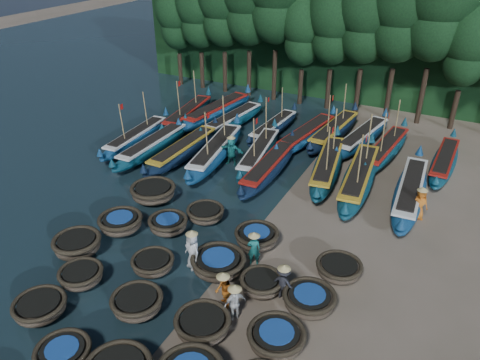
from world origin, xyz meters
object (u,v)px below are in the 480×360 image
at_px(long_boat_14, 334,131).
at_px(long_boat_4, 259,153).
at_px(fisherman_1, 254,247).
at_px(coracle_19, 309,299).
at_px(long_boat_16, 386,150).
at_px(coracle_24, 339,268).
at_px(coracle_16, 153,263).
at_px(coracle_14, 276,337).
at_px(coracle_15, 121,222).
at_px(coracle_23, 257,237).
at_px(fisherman_6, 420,203).
at_px(coracle_5, 40,307).
at_px(long_boat_3, 216,151).
at_px(coracle_20, 153,192).
at_px(long_boat_6, 327,166).
at_px(long_boat_2, 184,150).
at_px(long_boat_10, 217,111).
at_px(long_boat_0, 137,137).
at_px(fisherman_4, 235,301).
at_px(long_boat_1, 153,145).
at_px(coracle_18, 262,283).
at_px(long_boat_15, 362,137).
at_px(fisherman_2, 223,291).
at_px(long_boat_5, 269,167).
at_px(coracle_21, 168,224).
at_px(long_boat_13, 307,134).
at_px(long_boat_17, 444,161).
at_px(long_boat_7, 359,177).
at_px(coracle_17, 218,263).
at_px(coracle_12, 137,303).
at_px(fisherman_3, 283,282).
at_px(coracle_22, 205,213).
at_px(long_boat_12, 273,127).
at_px(coracle_13, 203,324).
at_px(coracle_10, 77,245).
at_px(long_boat_9, 188,114).
at_px(fisherman_0, 193,249).
at_px(long_boat_8, 410,192).

bearing_deg(long_boat_14, long_boat_4, -114.69).
bearing_deg(long_boat_14, fisherman_1, -81.46).
distance_m(coracle_19, long_boat_16, 14.60).
bearing_deg(coracle_24, coracle_16, -155.61).
height_order(coracle_14, coracle_15, coracle_15).
bearing_deg(coracle_23, fisherman_6, 41.82).
bearing_deg(coracle_5, long_boat_3, 92.46).
xyz_separation_m(coracle_20, long_boat_6, (7.35, 6.95, 0.10)).
bearing_deg(long_boat_2, long_boat_10, 103.01).
xyz_separation_m(long_boat_0, fisherman_4, (13.04, -10.90, 0.30)).
height_order(coracle_15, long_boat_1, long_boat_1).
distance_m(coracle_15, coracle_18, 7.82).
bearing_deg(long_boat_10, coracle_16, -62.50).
relative_size(long_boat_15, long_boat_16, 1.00).
bearing_deg(long_boat_15, coracle_23, -87.22).
height_order(coracle_23, long_boat_3, long_boat_3).
xyz_separation_m(coracle_24, long_boat_10, (-13.34, 13.21, 0.23)).
bearing_deg(fisherman_2, coracle_24, 105.27).
distance_m(long_boat_5, fisherman_2, 10.98).
bearing_deg(coracle_15, fisherman_1, 5.25).
relative_size(coracle_21, fisherman_6, 1.15).
bearing_deg(fisherman_6, long_boat_1, 143.25).
height_order(coracle_18, long_boat_13, long_boat_13).
bearing_deg(long_boat_17, long_boat_10, 178.43).
relative_size(long_boat_7, fisherman_1, 5.25).
relative_size(coracle_17, long_boat_5, 0.35).
relative_size(long_boat_6, fisherman_1, 4.88).
distance_m(long_boat_3, long_boat_7, 8.80).
xyz_separation_m(coracle_5, coracle_12, (3.14, 1.80, 0.05)).
height_order(coracle_14, fisherman_2, fisherman_2).
xyz_separation_m(coracle_12, coracle_20, (-4.35, 6.95, 0.06)).
distance_m(coracle_14, fisherman_3, 2.48).
relative_size(fisherman_1, fisherman_3, 1.02).
height_order(coracle_22, long_boat_4, long_boat_4).
xyz_separation_m(coracle_21, long_boat_12, (-0.22, 13.09, 0.06)).
distance_m(coracle_13, fisherman_3, 3.55).
height_order(coracle_24, fisherman_1, fisherman_1).
bearing_deg(long_boat_1, coracle_17, -41.42).
distance_m(coracle_22, long_boat_14, 12.83).
bearing_deg(fisherman_2, coracle_16, -132.25).
relative_size(coracle_24, long_boat_4, 0.28).
xyz_separation_m(long_boat_2, long_boat_14, (7.48, 7.15, 0.01)).
xyz_separation_m(coracle_19, long_boat_15, (-1.97, 15.85, 0.14)).
distance_m(coracle_10, fisherman_6, 16.34).
relative_size(long_boat_9, fisherman_0, 4.13).
xyz_separation_m(long_boat_4, long_boat_7, (6.30, -0.40, 0.08)).
distance_m(coracle_24, long_boat_8, 7.68).
bearing_deg(coracle_24, long_boat_5, 132.42).
relative_size(coracle_18, fisherman_3, 1.18).
relative_size(coracle_13, long_boat_4, 0.31).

